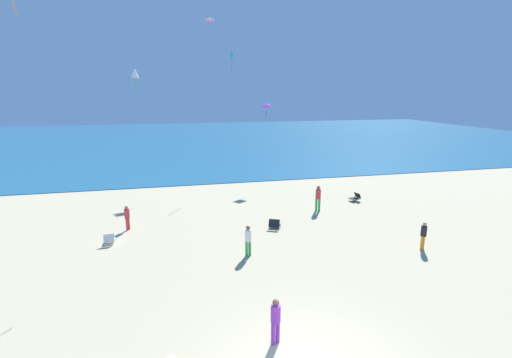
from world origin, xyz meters
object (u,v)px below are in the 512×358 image
at_px(person_1, 276,318).
at_px(kite_pink, 210,19).
at_px(person_5, 127,216).
at_px(beach_chair_far_left, 109,239).
at_px(person_8, 248,239).
at_px(kite_purple, 266,105).
at_px(beach_chair_near_camera, 356,197).
at_px(kite_teal, 232,56).
at_px(beach_chair_mid_beach, 275,224).
at_px(person_0, 318,197).
at_px(person_3, 424,234).
at_px(kite_white, 135,73).

relative_size(person_1, kite_pink, 0.88).
bearing_deg(person_5, beach_chair_far_left, -82.89).
height_order(person_8, kite_purple, kite_purple).
xyz_separation_m(person_5, person_8, (5.80, -4.61, 0.05)).
distance_m(beach_chair_near_camera, kite_teal, 15.21).
bearing_deg(beach_chair_far_left, person_8, -116.38).
height_order(beach_chair_far_left, kite_teal, kite_teal).
height_order(beach_chair_mid_beach, kite_teal, kite_teal).
bearing_deg(person_0, person_5, -68.75).
height_order(person_3, kite_purple, kite_purple).
distance_m(person_8, kite_white, 9.20).
relative_size(beach_chair_far_left, person_5, 0.43).
distance_m(person_1, kite_teal, 23.84).
bearing_deg(person_0, kite_pink, -142.53).
bearing_deg(person_5, kite_teal, 83.23).
height_order(beach_chair_far_left, person_0, person_0).
height_order(person_3, kite_teal, kite_teal).
height_order(beach_chair_near_camera, kite_purple, kite_purple).
bearing_deg(kite_purple, person_5, -137.43).
relative_size(person_1, kite_white, 1.24).
relative_size(beach_chair_far_left, beach_chair_near_camera, 0.75).
height_order(person_0, person_1, person_0).
bearing_deg(kite_white, kite_pink, 72.35).
height_order(beach_chair_far_left, kite_purple, kite_purple).
distance_m(person_0, person_3, 7.03).
xyz_separation_m(beach_chair_near_camera, person_0, (-3.40, -1.44, 0.69)).
height_order(beach_chair_mid_beach, person_5, person_5).
bearing_deg(kite_teal, person_0, -70.38).
relative_size(beach_chair_mid_beach, kite_teal, 0.50).
relative_size(beach_chair_near_camera, kite_white, 0.66).
height_order(person_3, person_8, person_8).
bearing_deg(kite_purple, person_3, -75.46).
xyz_separation_m(beach_chair_mid_beach, person_5, (-7.91, 1.58, 0.54)).
relative_size(beach_chair_near_camera, person_8, 0.53).
bearing_deg(kite_white, beach_chair_near_camera, 15.85).
height_order(person_5, kite_white, kite_white).
distance_m(person_0, kite_white, 12.83).
relative_size(person_0, person_3, 1.21).
relative_size(person_3, kite_white, 1.15).
bearing_deg(beach_chair_far_left, kite_teal, -35.75).
relative_size(beach_chair_far_left, person_8, 0.40).
bearing_deg(person_0, person_3, 40.40).
xyz_separation_m(beach_chair_far_left, person_3, (14.81, -3.97, 0.53)).
bearing_deg(beach_chair_far_left, person_3, -107.93).
relative_size(beach_chair_far_left, person_3, 0.43).
bearing_deg(kite_pink, person_5, -113.39).
xyz_separation_m(beach_chair_mid_beach, beach_chair_far_left, (-8.59, -0.21, 0.01)).
xyz_separation_m(kite_white, kite_purple, (9.07, 11.10, -1.89)).
xyz_separation_m(person_5, kite_teal, (7.69, 11.17, 9.44)).
bearing_deg(kite_teal, beach_chair_near_camera, -51.66).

